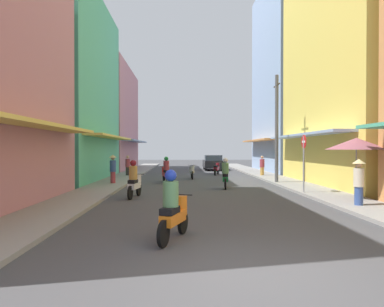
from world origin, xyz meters
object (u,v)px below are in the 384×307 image
at_px(motorbike_maroon, 217,168).
at_px(pedestrian_foreground, 359,181).
at_px(pedestrian_midway, 262,166).
at_px(motorbike_red, 166,171).
at_px(motorbike_white, 134,181).
at_px(parked_car, 213,162).
at_px(vendor_umbrella, 356,144).
at_px(motorbike_green, 225,175).
at_px(motorbike_orange, 173,209).
at_px(motorbike_silver, 192,171).
at_px(pedestrian_crossing, 113,168).
at_px(utility_pole, 277,128).
at_px(street_sign_no_entry, 304,156).
at_px(pedestrian_far, 128,166).

distance_m(motorbike_maroon, pedestrian_foreground, 16.49).
xyz_separation_m(motorbike_maroon, pedestrian_midway, (3.13, -2.05, 0.26)).
xyz_separation_m(motorbike_red, motorbike_white, (-0.98, -6.78, 0.00)).
distance_m(parked_car, vendor_umbrella, 21.45).
bearing_deg(pedestrian_midway, motorbike_red, -147.18).
xyz_separation_m(pedestrian_midway, vendor_umbrella, (0.85, -12.51, 1.46)).
xyz_separation_m(motorbike_maroon, pedestrian_foreground, (3.29, -16.15, 0.45)).
bearing_deg(pedestrian_midway, motorbike_green, -115.23).
relative_size(motorbike_orange, vendor_umbrella, 0.71).
distance_m(motorbike_silver, pedestrian_crossing, 6.16).
bearing_deg(utility_pole, motorbike_silver, 142.28).
bearing_deg(motorbike_green, motorbike_red, 134.30).
xyz_separation_m(motorbike_red, utility_pole, (6.46, -1.05, 2.52)).
distance_m(motorbike_silver, street_sign_no_entry, 9.94).
height_order(pedestrian_foreground, vendor_umbrella, vendor_umbrella).
distance_m(motorbike_green, street_sign_no_entry, 4.28).
bearing_deg(utility_pole, pedestrian_midway, 86.05).
distance_m(motorbike_green, pedestrian_far, 9.97).
xyz_separation_m(motorbike_maroon, parked_car, (0.24, 6.50, 0.24)).
bearing_deg(motorbike_red, utility_pole, -9.26).
relative_size(motorbike_maroon, vendor_umbrella, 0.72).
bearing_deg(motorbike_maroon, motorbike_green, -92.89).
xyz_separation_m(motorbike_orange, pedestrian_midway, (6.03, 18.20, 0.06)).
relative_size(pedestrian_far, pedestrian_foreground, 0.92).
relative_size(pedestrian_crossing, utility_pole, 0.27).
bearing_deg(pedestrian_foreground, pedestrian_crossing, 140.22).
relative_size(pedestrian_midway, vendor_umbrella, 0.63).
distance_m(motorbike_silver, utility_pole, 6.66).
xyz_separation_m(pedestrian_crossing, pedestrian_foreground, (9.88, -8.23, -0.01)).
bearing_deg(motorbike_white, pedestrian_far, 99.98).
xyz_separation_m(motorbike_white, street_sign_no_entry, (7.34, 0.77, 1.01)).
bearing_deg(motorbike_maroon, utility_pole, -69.84).
bearing_deg(pedestrian_far, utility_pole, -30.61).
height_order(motorbike_red, utility_pole, utility_pole).
distance_m(parked_car, pedestrian_midway, 9.03).
bearing_deg(pedestrian_midway, pedestrian_far, 179.30).
distance_m(motorbike_white, vendor_umbrella, 8.90).
bearing_deg(motorbike_green, motorbike_orange, -102.88).
height_order(motorbike_red, pedestrian_far, motorbike_red).
bearing_deg(pedestrian_crossing, motorbike_maroon, 50.21).
xyz_separation_m(vendor_umbrella, utility_pole, (-1.22, 7.05, 1.00)).
distance_m(motorbike_orange, pedestrian_far, 18.70).
bearing_deg(motorbike_orange, motorbike_maroon, 81.86).
relative_size(motorbike_maroon, pedestrian_crossing, 1.03).
height_order(pedestrian_crossing, pedestrian_far, pedestrian_crossing).
bearing_deg(street_sign_no_entry, vendor_umbrella, -57.74).
height_order(motorbike_maroon, pedestrian_foreground, pedestrian_foreground).
bearing_deg(vendor_umbrella, utility_pole, 99.84).
height_order(pedestrian_crossing, street_sign_no_entry, street_sign_no_entry).
bearing_deg(pedestrian_foreground, utility_pole, 93.54).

